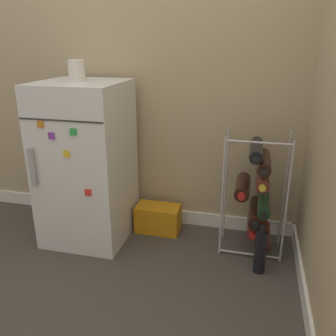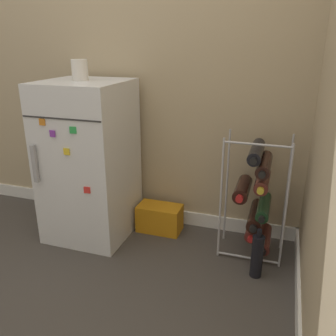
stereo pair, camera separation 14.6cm
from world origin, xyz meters
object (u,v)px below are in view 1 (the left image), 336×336
object	(u,v)px
soda_box	(158,218)
fridge_top_cup	(77,71)
loose_bottle_floor	(260,252)
mini_fridge	(87,163)
wine_rack	(257,194)

from	to	relation	value
soda_box	fridge_top_cup	xyz separation A→B (m)	(-0.41, -0.14, 0.92)
fridge_top_cup	loose_bottle_floor	world-z (taller)	fridge_top_cup
mini_fridge	wine_rack	distance (m)	1.01
mini_fridge	soda_box	world-z (taller)	mini_fridge
soda_box	loose_bottle_floor	xyz separation A→B (m)	(0.64, -0.29, 0.03)
mini_fridge	loose_bottle_floor	bearing A→B (deg)	-8.17
mini_fridge	fridge_top_cup	distance (m)	0.53
mini_fridge	soda_box	size ratio (longest dim) A/B	3.43
mini_fridge	loose_bottle_floor	size ratio (longest dim) A/B	3.49
mini_fridge	fridge_top_cup	size ratio (longest dim) A/B	8.31
loose_bottle_floor	wine_rack	bearing A→B (deg)	99.93
mini_fridge	fridge_top_cup	world-z (taller)	fridge_top_cup
soda_box	loose_bottle_floor	distance (m)	0.70
fridge_top_cup	loose_bottle_floor	distance (m)	1.38
mini_fridge	loose_bottle_floor	distance (m)	1.11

